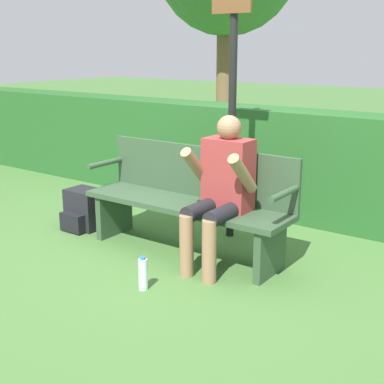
# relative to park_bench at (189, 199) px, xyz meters

# --- Properties ---
(ground_plane) EXTENTS (40.00, 40.00, 0.00)m
(ground_plane) POSITION_rel_park_bench_xyz_m (0.00, -0.07, -0.46)
(ground_plane) COLOR #426B33
(hedge_back) EXTENTS (12.00, 0.52, 1.10)m
(hedge_back) POSITION_rel_park_bench_xyz_m (0.00, 1.43, 0.09)
(hedge_back) COLOR #235623
(hedge_back) RESTS_ON ground
(park_bench) EXTENTS (1.87, 0.48, 0.90)m
(park_bench) POSITION_rel_park_bench_xyz_m (0.00, 0.00, 0.00)
(park_bench) COLOR #334C33
(park_bench) RESTS_ON ground
(person_seated) EXTENTS (0.51, 0.58, 1.21)m
(person_seated) POSITION_rel_park_bench_xyz_m (0.40, -0.12, 0.20)
(person_seated) COLOR #993333
(person_seated) RESTS_ON ground
(backpack) EXTENTS (0.35, 0.35, 0.39)m
(backpack) POSITION_rel_park_bench_xyz_m (-1.18, -0.11, -0.28)
(backpack) COLOR black
(backpack) RESTS_ON ground
(water_bottle) EXTENTS (0.07, 0.07, 0.25)m
(water_bottle) POSITION_rel_park_bench_xyz_m (0.18, -0.82, -0.34)
(water_bottle) COLOR silver
(water_bottle) RESTS_ON ground
(signpost) EXTENTS (0.38, 0.09, 2.27)m
(signpost) POSITION_rel_park_bench_xyz_m (0.08, 0.53, 0.83)
(signpost) COLOR black
(signpost) RESTS_ON ground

